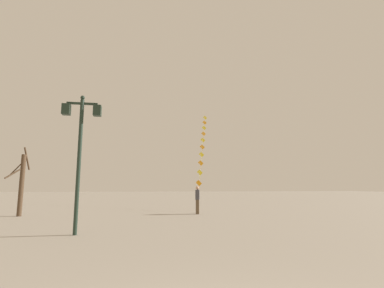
{
  "coord_description": "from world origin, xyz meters",
  "views": [
    {
      "loc": [
        -0.74,
        -2.26,
        1.67
      ],
      "look_at": [
        2.33,
        16.02,
        4.43
      ],
      "focal_mm": 26.9,
      "sensor_mm": 36.0,
      "label": 1
    }
  ],
  "objects": [
    {
      "name": "kite_flyer",
      "position": [
        2.61,
        15.66,
        0.9
      ],
      "size": [
        0.32,
        0.63,
        1.71
      ],
      "rotation": [
        0.0,
        0.0,
        1.33
      ],
      "color": "brown",
      "rests_on": "ground_plane"
    },
    {
      "name": "ground_plane",
      "position": [
        0.0,
        20.0,
        0.0
      ],
      "size": [
        160.0,
        160.0,
        0.0
      ],
      "primitive_type": "plane",
      "color": "gray"
    },
    {
      "name": "kite_train",
      "position": [
        4.59,
        23.73,
        5.32
      ],
      "size": [
        3.67,
        12.87,
        9.84
      ],
      "color": "brown",
      "rests_on": "ground_plane"
    },
    {
      "name": "twin_lantern_lamp_post",
      "position": [
        -3.07,
        8.68,
        3.49
      ],
      "size": [
        1.38,
        0.28,
        5.06
      ],
      "color": "#1E2D23",
      "rests_on": "ground_plane"
    },
    {
      "name": "bare_tree",
      "position": [
        -7.74,
        16.01,
        1.91
      ],
      "size": [
        0.86,
        1.73,
        4.0
      ],
      "color": "#4C3826",
      "rests_on": "ground_plane"
    }
  ]
}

